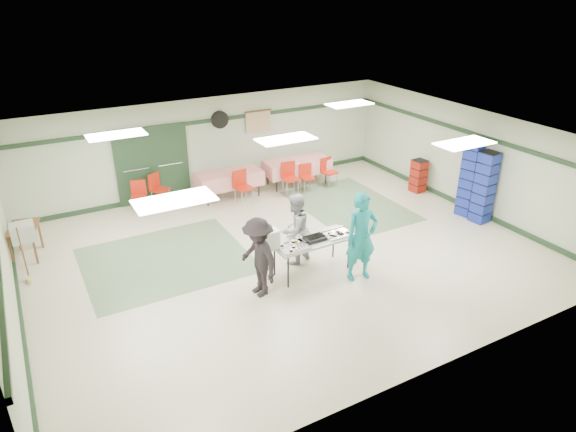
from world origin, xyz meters
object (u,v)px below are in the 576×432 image
chair_a (306,174)px  crate_stack_blue_b (484,188)px  volunteer_dark (258,257)px  crate_stack_red (418,176)px  volunteer_grey (295,229)px  dining_table_a (297,166)px  broom (23,254)px  chair_b (289,175)px  serving_table (312,242)px  volunteer_teal (361,237)px  chair_loose_b (139,193)px  crate_stack_blue_a (470,178)px  dining_table_b (229,179)px  chair_loose_a (157,186)px  office_printer (23,232)px  chair_c (328,169)px  printer_table (23,231)px  chair_d (242,184)px

chair_a → crate_stack_blue_b: crate_stack_blue_b is taller
volunteer_dark → crate_stack_red: (6.42, 2.60, -0.34)m
volunteer_grey → dining_table_a: (2.38, 4.06, -0.23)m
broom → chair_b: bearing=-1.3°
serving_table → dining_table_a: dining_table_a is taller
serving_table → volunteer_dark: bearing=-172.4°
volunteer_teal → volunteer_dark: 2.15m
chair_loose_b → crate_stack_blue_a: 8.65m
dining_table_b → chair_a: bearing=-13.2°
chair_loose_a → office_printer: 4.03m
volunteer_teal → crate_stack_blue_b: bearing=17.8°
dining_table_b → crate_stack_blue_b: 6.77m
chair_c → printer_table: bearing=174.1°
crate_stack_red → printer_table: (-10.30, 1.24, 0.17)m
chair_a → chair_b: 0.57m
chair_loose_a → printer_table: bearing=169.3°
chair_c → dining_table_a: bearing=133.4°
chair_d → serving_table: bearing=-101.6°
volunteer_dark → chair_loose_a: bearing=179.0°
broom → crate_stack_red: bearing=-14.4°
chair_loose_b → chair_a: bearing=7.6°
chair_a → office_printer: office_printer is taller
volunteer_teal → broom: bearing=160.8°
volunteer_teal → volunteer_dark: size_ratio=1.15×
volunteer_dark → dining_table_a: bearing=136.7°
volunteer_teal → printer_table: bearing=152.8°
dining_table_a → volunteer_grey: bearing=-116.5°
crate_stack_blue_b → crate_stack_blue_a: bearing=90.0°
chair_loose_b → crate_stack_red: size_ratio=0.90×
crate_stack_red → office_printer: 10.32m
crate_stack_blue_b → printer_table: bearing=160.8°
volunteer_grey → crate_stack_blue_a: bearing=159.6°
chair_c → crate_stack_blue_b: 4.51m
printer_table → broom: size_ratio=0.82×
dining_table_b → chair_loose_a: chair_loose_a is taller
chair_c → crate_stack_blue_a: bearing=-68.3°
chair_d → crate_stack_red: 5.14m
dining_table_b → chair_loose_b: (-2.47, 0.28, -0.05)m
chair_a → crate_stack_blue_a: 4.51m
dining_table_a → crate_stack_blue_a: bearing=-51.6°
printer_table → chair_a: bearing=16.5°
printer_table → crate_stack_red: bearing=6.5°
volunteer_grey → chair_loose_b: (-2.29, 4.34, -0.27)m
serving_table → dining_table_a: bearing=62.0°
volunteer_teal → crate_stack_blue_a: bearing=24.1°
chair_c → printer_table: size_ratio=0.84×
dining_table_b → chair_a: chair_a is taller
crate_stack_blue_b → printer_table: crate_stack_blue_b is taller
office_printer → broom: bearing=-102.0°
chair_b → crate_stack_blue_a: crate_stack_blue_a is taller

